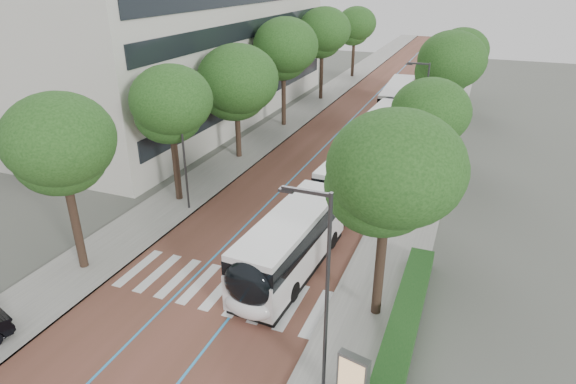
# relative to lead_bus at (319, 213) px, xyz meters

# --- Properties ---
(ground) EXTENTS (160.00, 160.00, 0.00)m
(ground) POSITION_rel_lead_bus_xyz_m (-3.02, -7.68, -1.63)
(ground) COLOR #51544C
(ground) RESTS_ON ground
(road) EXTENTS (11.00, 140.00, 0.02)m
(road) POSITION_rel_lead_bus_xyz_m (-3.02, 32.32, -1.62)
(road) COLOR brown
(road) RESTS_ON ground
(sidewalk_left) EXTENTS (4.00, 140.00, 0.12)m
(sidewalk_left) POSITION_rel_lead_bus_xyz_m (-10.52, 32.32, -1.57)
(sidewalk_left) COLOR gray
(sidewalk_left) RESTS_ON ground
(sidewalk_right) EXTENTS (4.00, 140.00, 0.12)m
(sidewalk_right) POSITION_rel_lead_bus_xyz_m (4.48, 32.32, -1.57)
(sidewalk_right) COLOR gray
(sidewalk_right) RESTS_ON ground
(kerb_left) EXTENTS (0.20, 140.00, 0.14)m
(kerb_left) POSITION_rel_lead_bus_xyz_m (-8.62, 32.32, -1.57)
(kerb_left) COLOR gray
(kerb_left) RESTS_ON ground
(kerb_right) EXTENTS (0.20, 140.00, 0.14)m
(kerb_right) POSITION_rel_lead_bus_xyz_m (2.58, 32.32, -1.57)
(kerb_right) COLOR gray
(kerb_right) RESTS_ON ground
(zebra_crossing) EXTENTS (10.55, 3.60, 0.01)m
(zebra_crossing) POSITION_rel_lead_bus_xyz_m (-2.82, -6.68, -1.60)
(zebra_crossing) COLOR silver
(zebra_crossing) RESTS_ON ground
(lane_line_left) EXTENTS (0.12, 126.00, 0.01)m
(lane_line_left) POSITION_rel_lead_bus_xyz_m (-4.62, 32.32, -1.60)
(lane_line_left) COLOR #2A8ED3
(lane_line_left) RESTS_ON road
(lane_line_right) EXTENTS (0.12, 126.00, 0.01)m
(lane_line_right) POSITION_rel_lead_bus_xyz_m (-1.42, 32.32, -1.60)
(lane_line_right) COLOR #2A8ED3
(lane_line_right) RESTS_ON road
(office_building) EXTENTS (18.11, 40.00, 14.00)m
(office_building) POSITION_rel_lead_bus_xyz_m (-22.50, 20.32, 5.37)
(office_building) COLOR #B5B2A8
(office_building) RESTS_ON ground
(hedge) EXTENTS (1.20, 14.00, 0.80)m
(hedge) POSITION_rel_lead_bus_xyz_m (6.08, -7.68, -1.11)
(hedge) COLOR #164016
(hedge) RESTS_ON sidewalk_right
(streetlight_near) EXTENTS (1.82, 0.20, 8.00)m
(streetlight_near) POSITION_rel_lead_bus_xyz_m (3.60, -10.68, 3.19)
(streetlight_near) COLOR #323235
(streetlight_near) RESTS_ON sidewalk_right
(streetlight_far) EXTENTS (1.82, 0.20, 8.00)m
(streetlight_far) POSITION_rel_lead_bus_xyz_m (3.60, 14.32, 3.19)
(streetlight_far) COLOR #323235
(streetlight_far) RESTS_ON sidewalk_right
(lamp_post_left) EXTENTS (0.14, 0.14, 8.00)m
(lamp_post_left) POSITION_rel_lead_bus_xyz_m (-9.12, 0.32, 2.49)
(lamp_post_left) COLOR #323235
(lamp_post_left) RESTS_ON sidewalk_left
(trees_left) EXTENTS (6.46, 60.37, 10.18)m
(trees_left) POSITION_rel_lead_bus_xyz_m (-10.52, 18.83, 5.20)
(trees_left) COLOR black
(trees_left) RESTS_ON ground
(trees_right) EXTENTS (5.97, 47.75, 9.37)m
(trees_right) POSITION_rel_lead_bus_xyz_m (4.68, 16.57, 4.65)
(trees_right) COLOR black
(trees_right) RESTS_ON ground
(lead_bus) EXTENTS (3.54, 18.51, 3.20)m
(lead_bus) POSITION_rel_lead_bus_xyz_m (0.00, 0.00, 0.00)
(lead_bus) COLOR black
(lead_bus) RESTS_ON ground
(bus_queued_0) EXTENTS (3.08, 12.50, 3.20)m
(bus_queued_0) POSITION_rel_lead_bus_xyz_m (-0.09, 16.19, -0.00)
(bus_queued_0) COLOR silver
(bus_queued_0) RESTS_ON ground
(bus_queued_1) EXTENTS (3.03, 12.49, 3.20)m
(bus_queued_1) POSITION_rel_lead_bus_xyz_m (-0.70, 28.83, -0.00)
(bus_queued_1) COLOR silver
(bus_queued_1) RESTS_ON ground
(ad_panel) EXTENTS (1.17, 0.54, 2.36)m
(ad_panel) POSITION_rel_lead_bus_xyz_m (5.01, -11.29, -0.27)
(ad_panel) COLOR #59595B
(ad_panel) RESTS_ON sidewalk_right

